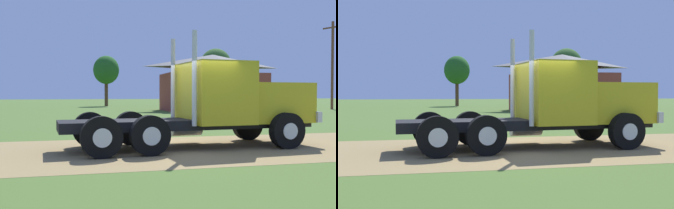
# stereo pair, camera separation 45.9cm
# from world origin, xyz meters

# --- Properties ---
(ground_plane) EXTENTS (200.00, 200.00, 0.00)m
(ground_plane) POSITION_xyz_m (0.00, 0.00, 0.00)
(ground_plane) COLOR #4A6728
(dirt_track) EXTENTS (120.00, 5.88, 0.01)m
(dirt_track) POSITION_xyz_m (0.00, 0.00, 0.00)
(dirt_track) COLOR olive
(dirt_track) RESTS_ON ground_plane
(truck_foreground_white) EXTENTS (7.79, 3.07, 3.33)m
(truck_foreground_white) POSITION_xyz_m (1.21, 0.34, 1.24)
(truck_foreground_white) COLOR black
(truck_foreground_white) RESTS_ON ground_plane
(shed_building) EXTENTS (9.73, 6.09, 5.28)m
(shed_building) POSITION_xyz_m (9.74, 23.85, 2.55)
(shed_building) COLOR brown
(shed_building) RESTS_ON ground_plane
(utility_pole_near) EXTENTS (0.90, 2.11, 8.90)m
(utility_pole_near) POSITION_xyz_m (22.47, 23.45, 4.71)
(utility_pole_near) COLOR brown
(utility_pole_near) RESTS_ON ground_plane
(tree_mid) EXTENTS (3.27, 3.27, 6.39)m
(tree_mid) POSITION_xyz_m (1.03, 38.91, 4.55)
(tree_mid) COLOR #513823
(tree_mid) RESTS_ON ground_plane
(tree_right) EXTENTS (4.08, 4.08, 7.27)m
(tree_right) POSITION_xyz_m (14.42, 35.35, 5.00)
(tree_right) COLOR #513823
(tree_right) RESTS_ON ground_plane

